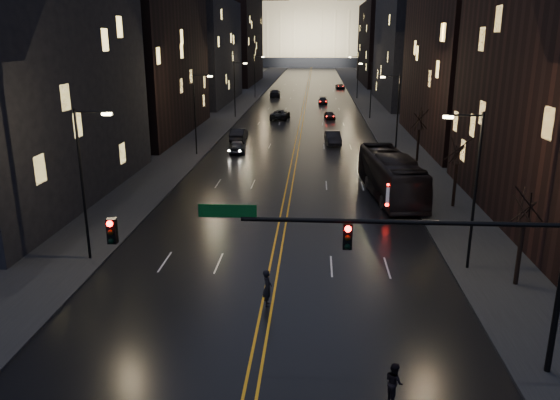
% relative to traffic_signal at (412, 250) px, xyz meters
% --- Properties ---
extents(ground, '(900.00, 900.00, 0.00)m').
position_rel_traffic_signal_xyz_m(ground, '(-5.91, 0.00, -5.10)').
color(ground, black).
rests_on(ground, ground).
extents(road, '(20.00, 320.00, 0.02)m').
position_rel_traffic_signal_xyz_m(road, '(-5.91, 130.00, -5.09)').
color(road, black).
rests_on(road, ground).
extents(sidewalk_left, '(8.00, 320.00, 0.16)m').
position_rel_traffic_signal_xyz_m(sidewalk_left, '(-19.91, 130.00, -5.02)').
color(sidewalk_left, black).
rests_on(sidewalk_left, ground).
extents(sidewalk_right, '(8.00, 320.00, 0.16)m').
position_rel_traffic_signal_xyz_m(sidewalk_right, '(8.09, 130.00, -5.02)').
color(sidewalk_right, black).
rests_on(sidewalk_right, ground).
extents(center_line, '(0.62, 320.00, 0.01)m').
position_rel_traffic_signal_xyz_m(center_line, '(-5.91, 130.00, -5.08)').
color(center_line, orange).
rests_on(center_line, road).
extents(building_left_near, '(12.00, 28.00, 22.00)m').
position_rel_traffic_signal_xyz_m(building_left_near, '(-26.91, 22.00, 5.90)').
color(building_left_near, black).
rests_on(building_left_near, ground).
extents(building_left_mid, '(12.00, 30.00, 28.00)m').
position_rel_traffic_signal_xyz_m(building_left_mid, '(-26.91, 54.00, 8.90)').
color(building_left_mid, black).
rests_on(building_left_mid, ground).
extents(building_left_far, '(12.00, 34.00, 20.00)m').
position_rel_traffic_signal_xyz_m(building_left_far, '(-26.91, 92.00, 4.90)').
color(building_left_far, black).
rests_on(building_left_far, ground).
extents(building_left_dist, '(12.00, 40.00, 24.00)m').
position_rel_traffic_signal_xyz_m(building_left_dist, '(-26.91, 140.00, 6.90)').
color(building_left_dist, black).
rests_on(building_left_dist, ground).
extents(building_right_mid, '(12.00, 34.00, 26.00)m').
position_rel_traffic_signal_xyz_m(building_right_mid, '(15.09, 92.00, 7.90)').
color(building_right_mid, black).
rests_on(building_right_mid, ground).
extents(building_right_dist, '(12.00, 40.00, 22.00)m').
position_rel_traffic_signal_xyz_m(building_right_dist, '(15.09, 140.00, 5.90)').
color(building_right_dist, black).
rests_on(building_right_dist, ground).
extents(capitol, '(90.00, 50.00, 58.50)m').
position_rel_traffic_signal_xyz_m(capitol, '(-5.91, 250.00, 12.05)').
color(capitol, black).
rests_on(capitol, ground).
extents(traffic_signal, '(17.29, 0.45, 7.00)m').
position_rel_traffic_signal_xyz_m(traffic_signal, '(0.00, 0.00, 0.00)').
color(traffic_signal, black).
rests_on(traffic_signal, ground).
extents(streetlamp_right_near, '(2.13, 0.25, 9.00)m').
position_rel_traffic_signal_xyz_m(streetlamp_right_near, '(4.91, 10.00, -0.02)').
color(streetlamp_right_near, black).
rests_on(streetlamp_right_near, ground).
extents(streetlamp_left_near, '(2.13, 0.25, 9.00)m').
position_rel_traffic_signal_xyz_m(streetlamp_left_near, '(-16.72, 10.00, -0.02)').
color(streetlamp_left_near, black).
rests_on(streetlamp_left_near, ground).
extents(streetlamp_right_mid, '(2.13, 0.25, 9.00)m').
position_rel_traffic_signal_xyz_m(streetlamp_right_mid, '(4.91, 40.00, -0.02)').
color(streetlamp_right_mid, black).
rests_on(streetlamp_right_mid, ground).
extents(streetlamp_left_mid, '(2.13, 0.25, 9.00)m').
position_rel_traffic_signal_xyz_m(streetlamp_left_mid, '(-16.72, 40.00, -0.02)').
color(streetlamp_left_mid, black).
rests_on(streetlamp_left_mid, ground).
extents(streetlamp_right_far, '(2.13, 0.25, 9.00)m').
position_rel_traffic_signal_xyz_m(streetlamp_right_far, '(4.91, 70.00, -0.02)').
color(streetlamp_right_far, black).
rests_on(streetlamp_right_far, ground).
extents(streetlamp_left_far, '(2.13, 0.25, 9.00)m').
position_rel_traffic_signal_xyz_m(streetlamp_left_far, '(-16.72, 70.00, -0.02)').
color(streetlamp_left_far, black).
rests_on(streetlamp_left_far, ground).
extents(streetlamp_right_dist, '(2.13, 0.25, 9.00)m').
position_rel_traffic_signal_xyz_m(streetlamp_right_dist, '(4.91, 100.00, -0.02)').
color(streetlamp_right_dist, black).
rests_on(streetlamp_right_dist, ground).
extents(streetlamp_left_dist, '(2.13, 0.25, 9.00)m').
position_rel_traffic_signal_xyz_m(streetlamp_left_dist, '(-16.72, 100.00, -0.02)').
color(streetlamp_left_dist, black).
rests_on(streetlamp_left_dist, ground).
extents(tree_right_near, '(2.40, 2.40, 6.65)m').
position_rel_traffic_signal_xyz_m(tree_right_near, '(7.09, 8.00, -0.58)').
color(tree_right_near, black).
rests_on(tree_right_near, ground).
extents(tree_right_mid, '(2.40, 2.40, 6.65)m').
position_rel_traffic_signal_xyz_m(tree_right_mid, '(7.09, 22.00, -0.58)').
color(tree_right_mid, black).
rests_on(tree_right_mid, ground).
extents(tree_right_far, '(2.40, 2.40, 6.65)m').
position_rel_traffic_signal_xyz_m(tree_right_far, '(7.09, 38.00, -0.58)').
color(tree_right_far, black).
rests_on(tree_right_far, ground).
extents(bus, '(4.40, 13.19, 3.60)m').
position_rel_traffic_signal_xyz_m(bus, '(2.59, 24.87, -3.30)').
color(bus, black).
rests_on(bus, ground).
extents(oncoming_car_a, '(2.37, 4.61, 1.50)m').
position_rel_traffic_signal_xyz_m(oncoming_car_a, '(-12.57, 41.60, -4.35)').
color(oncoming_car_a, black).
rests_on(oncoming_car_a, ground).
extents(oncoming_car_b, '(1.83, 5.11, 1.68)m').
position_rel_traffic_signal_xyz_m(oncoming_car_b, '(-13.43, 49.16, -4.26)').
color(oncoming_car_b, black).
rests_on(oncoming_car_b, ground).
extents(oncoming_car_c, '(3.19, 5.97, 1.59)m').
position_rel_traffic_signal_xyz_m(oncoming_car_c, '(-9.38, 68.62, -4.31)').
color(oncoming_car_c, black).
rests_on(oncoming_car_c, ground).
extents(oncoming_car_d, '(2.61, 5.74, 1.63)m').
position_rel_traffic_signal_xyz_m(oncoming_car_d, '(-12.78, 102.96, -4.29)').
color(oncoming_car_d, black).
rests_on(oncoming_car_d, ground).
extents(receding_car_a, '(2.10, 5.01, 1.61)m').
position_rel_traffic_signal_xyz_m(receding_car_a, '(-1.51, 47.67, -4.30)').
color(receding_car_a, black).
rests_on(receding_car_a, ground).
extents(receding_car_b, '(1.96, 3.93, 1.29)m').
position_rel_traffic_signal_xyz_m(receding_car_b, '(-1.43, 69.19, -4.46)').
color(receding_car_b, black).
rests_on(receding_car_b, ground).
extents(receding_car_c, '(1.82, 4.42, 1.28)m').
position_rel_traffic_signal_xyz_m(receding_car_c, '(-2.30, 89.91, -4.46)').
color(receding_car_c, black).
rests_on(receding_car_c, ground).
extents(receding_car_d, '(2.44, 4.59, 1.23)m').
position_rel_traffic_signal_xyz_m(receding_car_d, '(2.48, 123.75, -4.49)').
color(receding_car_d, black).
rests_on(receding_car_d, ground).
extents(pedestrian_a, '(0.52, 0.73, 1.89)m').
position_rel_traffic_signal_xyz_m(pedestrian_a, '(-5.88, 5.00, -4.16)').
color(pedestrian_a, black).
rests_on(pedestrian_a, ground).
extents(pedestrian_b, '(0.63, 0.83, 1.52)m').
position_rel_traffic_signal_xyz_m(pedestrian_b, '(-0.66, -2.00, -4.34)').
color(pedestrian_b, black).
rests_on(pedestrian_b, ground).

